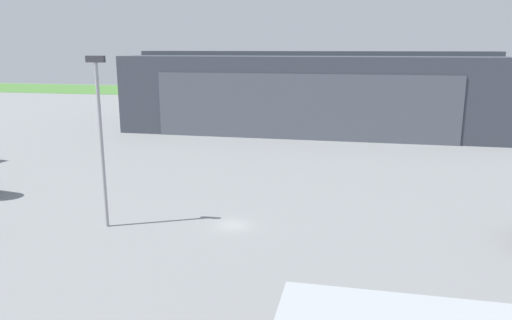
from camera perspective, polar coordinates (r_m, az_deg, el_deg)
ground_plane at (r=64.11m, az=-2.76°, el=-7.66°), size 440.00×440.00×0.00m
grass_field_strip at (r=248.46m, az=8.46°, el=7.70°), size 440.00×56.00×0.08m
maintenance_hangar at (r=141.54m, az=6.42°, el=7.99°), size 98.59×41.35×21.59m
apron_light_mast at (r=63.47m, az=-17.72°, el=3.25°), size 2.40×0.50×21.68m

